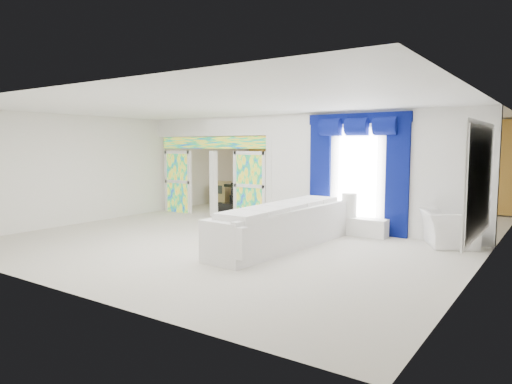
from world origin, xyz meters
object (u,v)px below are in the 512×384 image
Objects in this scene: console_table at (361,227)px; armchair at (448,228)px; coffee_table at (241,230)px; white_sofa at (284,228)px; grand_piano at (257,194)px.

console_table is 2.00m from armchair.
coffee_table is at bearing -140.74° from console_table.
grand_piano reaches higher than white_sofa.
grand_piano reaches higher than coffee_table.
armchair is (1.99, -0.02, 0.17)m from console_table.
console_table is (2.23, 1.82, 0.02)m from coffee_table.
white_sofa reaches higher than console_table.
console_table is (0.88, 2.12, -0.19)m from white_sofa.
white_sofa is 2.35× the size of grand_piano.
white_sofa reaches higher than armchair.
coffee_table is 4.59m from armchair.
white_sofa is 2.30m from console_table.
white_sofa is 3.57× the size of armchair.
grand_piano is at bearing 149.24° from console_table.
white_sofa is 2.47× the size of coffee_table.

